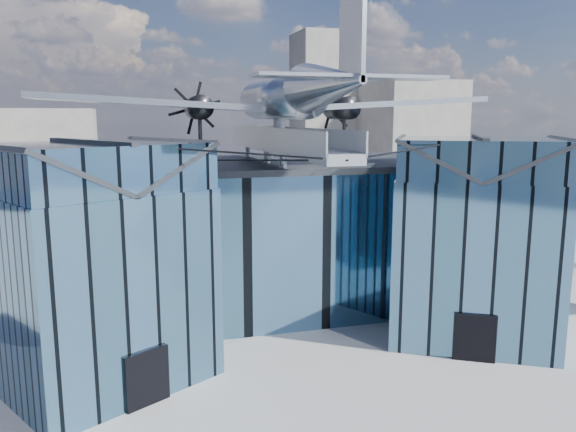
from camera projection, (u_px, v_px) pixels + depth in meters
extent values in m
plane|color=gray|center=(298.00, 346.00, 32.04)|extent=(120.00, 120.00, 0.00)
cube|color=teal|center=(261.00, 233.00, 39.73)|extent=(28.00, 14.00, 9.50)
cube|color=#282C31|center=(260.00, 164.00, 38.87)|extent=(28.00, 14.00, 0.40)
cube|color=teal|center=(99.00, 286.00, 27.42)|extent=(11.79, 11.43, 9.50)
cube|color=teal|center=(91.00, 166.00, 26.40)|extent=(11.56, 11.20, 2.20)
cube|color=#282C31|center=(43.00, 169.00, 24.81)|extent=(7.98, 9.23, 2.40)
cube|color=#282C31|center=(134.00, 164.00, 28.00)|extent=(7.98, 9.23, 2.40)
cube|color=#282C31|center=(90.00, 142.00, 26.20)|extent=(4.30, 7.10, 0.18)
cube|color=black|center=(147.00, 378.00, 25.25)|extent=(2.03, 1.32, 2.60)
cube|color=black|center=(176.00, 268.00, 30.61)|extent=(0.34, 0.34, 9.50)
cube|color=teal|center=(473.00, 257.00, 33.11)|extent=(11.79, 11.43, 9.50)
cube|color=teal|center=(479.00, 158.00, 32.09)|extent=(11.56, 11.20, 2.20)
cube|color=#282C31|center=(438.00, 157.00, 32.63)|extent=(7.98, 9.23, 2.40)
cube|color=#282C31|center=(521.00, 158.00, 31.56)|extent=(7.98, 9.23, 2.40)
cube|color=#282C31|center=(480.00, 137.00, 31.89)|extent=(4.30, 7.10, 0.18)
cube|color=black|center=(474.00, 338.00, 29.84)|extent=(2.03, 1.32, 2.60)
cube|color=black|center=(395.00, 252.00, 34.19)|extent=(0.34, 0.34, 9.50)
cube|color=#92969F|center=(281.00, 147.00, 33.42)|extent=(1.80, 21.00, 0.50)
cube|color=#92969F|center=(266.00, 137.00, 33.07)|extent=(0.08, 21.00, 1.10)
cube|color=#92969F|center=(296.00, 136.00, 33.55)|extent=(0.08, 21.00, 1.10)
cylinder|color=#92969F|center=(248.00, 150.00, 42.53)|extent=(0.44, 0.44, 1.35)
cylinder|color=#92969F|center=(267.00, 155.00, 36.85)|extent=(0.44, 0.44, 1.35)
cylinder|color=#92969F|center=(283.00, 159.00, 33.07)|extent=(0.44, 0.44, 1.35)
cylinder|color=#92969F|center=(279.00, 131.00, 33.73)|extent=(0.70, 0.70, 1.40)
cylinder|color=black|center=(211.00, 151.00, 24.85)|extent=(10.55, 6.08, 0.69)
cylinder|color=black|center=(423.00, 148.00, 27.69)|extent=(10.55, 6.08, 0.69)
cylinder|color=black|center=(238.00, 160.00, 30.81)|extent=(6.09, 17.04, 1.19)
cylinder|color=black|center=(340.00, 158.00, 32.44)|extent=(6.09, 17.04, 1.19)
cylinder|color=#ADB3BA|center=(279.00, 98.00, 33.39)|extent=(2.50, 11.00, 2.50)
sphere|color=#ADB3BA|center=(258.00, 101.00, 38.60)|extent=(2.50, 2.50, 2.50)
cube|color=black|center=(261.00, 90.00, 37.53)|extent=(1.60, 1.40, 0.50)
cone|color=#ADB3BA|center=(331.00, 85.00, 24.82)|extent=(2.50, 7.00, 2.50)
cube|color=#ADB3BA|center=(352.00, 40.00, 22.36)|extent=(0.18, 2.40, 3.40)
cube|color=#ADB3BA|center=(350.00, 77.00, 22.70)|extent=(8.00, 1.80, 0.14)
cube|color=#ADB3BA|center=(158.00, 103.00, 32.49)|extent=(14.00, 3.20, 1.08)
cylinder|color=black|center=(198.00, 108.00, 33.76)|extent=(1.44, 3.20, 1.44)
cone|color=black|center=(195.00, 108.00, 35.46)|extent=(0.70, 0.70, 0.70)
cube|color=black|center=(194.00, 108.00, 35.60)|extent=(1.05, 0.06, 3.33)
cube|color=black|center=(194.00, 108.00, 35.60)|extent=(2.53, 0.06, 2.53)
cube|color=black|center=(194.00, 108.00, 35.60)|extent=(3.33, 0.06, 1.05)
cylinder|color=black|center=(200.00, 128.00, 33.40)|extent=(0.24, 0.24, 1.75)
cube|color=#ADB3BA|center=(379.00, 104.00, 36.29)|extent=(14.00, 3.20, 1.08)
cylinder|color=black|center=(341.00, 108.00, 36.25)|extent=(1.44, 3.20, 1.44)
cone|color=black|center=(331.00, 109.00, 37.95)|extent=(0.70, 0.70, 0.70)
cube|color=black|center=(331.00, 109.00, 38.09)|extent=(1.05, 0.06, 3.33)
cube|color=black|center=(331.00, 109.00, 38.09)|extent=(2.53, 0.06, 2.53)
cube|color=black|center=(331.00, 109.00, 38.09)|extent=(3.33, 0.06, 1.05)
cylinder|color=black|center=(344.00, 128.00, 35.89)|extent=(0.24, 0.24, 1.75)
cube|color=gray|center=(408.00, 143.00, 84.58)|extent=(12.00, 14.00, 18.00)
cube|color=gray|center=(44.00, 160.00, 77.48)|extent=(14.00, 10.00, 14.00)
cube|color=gray|center=(324.00, 116.00, 90.65)|extent=(9.00, 9.00, 26.00)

